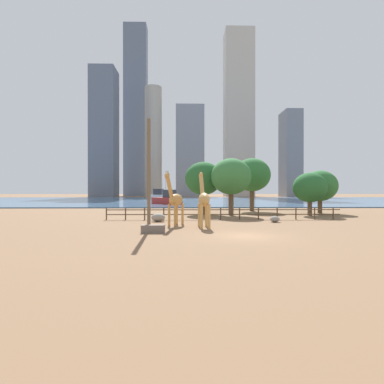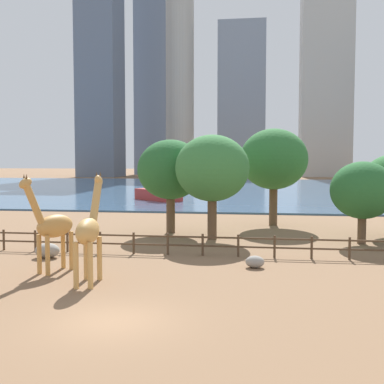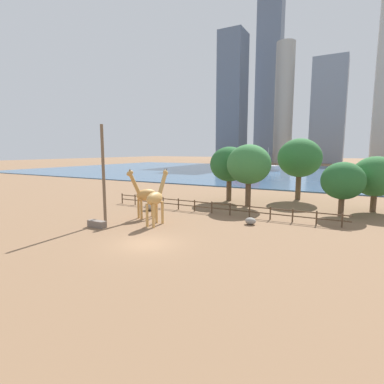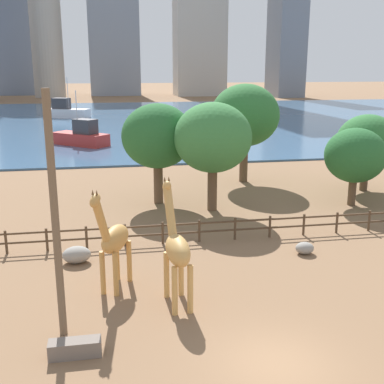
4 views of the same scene
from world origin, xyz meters
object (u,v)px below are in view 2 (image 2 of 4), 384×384
at_px(boulder_near_fence, 255,262).
at_px(tree_left_small, 171,170).
at_px(giraffe_tall, 52,226).
at_px(tree_right_small, 363,190).
at_px(boulder_by_pole, 47,250).
at_px(boat_sailboat, 159,192).
at_px(giraffe_companion, 89,230).
at_px(tree_right_tall, 274,160).
at_px(tree_center_broad, 212,169).
at_px(boat_ferry, 172,180).

relative_size(boulder_near_fence, tree_left_small, 0.14).
distance_m(giraffe_tall, tree_right_small, 20.35).
distance_m(boulder_by_pole, boat_sailboat, 37.52).
distance_m(giraffe_companion, tree_right_small, 19.30).
distance_m(giraffe_tall, giraffe_companion, 3.09).
distance_m(tree_right_tall, boat_sailboat, 26.50).
bearing_deg(boulder_by_pole, tree_center_broad, 41.88).
bearing_deg(tree_right_tall, boulder_by_pole, -130.08).
bearing_deg(giraffe_tall, tree_center_broad, 173.53).
bearing_deg(boat_sailboat, boat_ferry, -41.14).
xyz_separation_m(giraffe_tall, tree_left_small, (3.47, 13.83, 2.55)).
distance_m(boulder_by_pole, tree_left_small, 12.54).
bearing_deg(boulder_by_pole, boulder_near_fence, -4.30).
distance_m(tree_right_small, boat_sailboat, 36.42).
bearing_deg(boat_ferry, boulder_near_fence, -53.11).
relative_size(giraffe_tall, tree_center_broad, 0.67).
relative_size(giraffe_companion, tree_right_tall, 0.61).
height_order(giraffe_tall, tree_center_broad, tree_center_broad).
bearing_deg(tree_right_tall, boat_ferry, 108.93).
height_order(giraffe_tall, tree_right_tall, tree_right_tall).
bearing_deg(tree_right_tall, boat_sailboat, 124.24).
xyz_separation_m(boulder_by_pole, tree_right_tall, (13.37, 15.88, 5.28)).
height_order(giraffe_companion, boat_sailboat, boat_sailboat).
xyz_separation_m(giraffe_companion, tree_right_tall, (8.92, 21.01, 3.26)).
relative_size(boulder_by_pole, tree_right_tall, 0.17).
distance_m(tree_right_tall, tree_right_small, 10.42).
bearing_deg(giraffe_companion, giraffe_tall, 51.50).
relative_size(giraffe_tall, boulder_by_pole, 3.50).
xyz_separation_m(tree_left_small, boat_ferry, (-11.10, 61.19, -3.44)).
bearing_deg(tree_center_broad, tree_left_small, 144.33).
distance_m(giraffe_tall, tree_center_broad, 13.56).
bearing_deg(boat_sailboat, boulder_by_pole, 133.53).
distance_m(boulder_near_fence, tree_center_broad, 10.50).
bearing_deg(tree_right_tall, giraffe_tall, -120.78).
xyz_separation_m(boulder_near_fence, boulder_by_pole, (-11.99, 0.90, 0.11)).
bearing_deg(tree_right_tall, giraffe_companion, -113.02).
bearing_deg(giraffe_companion, tree_center_broad, -23.20).
bearing_deg(tree_center_broad, boat_sailboat, 108.99).
relative_size(tree_center_broad, tree_left_small, 1.03).
relative_size(giraffe_companion, boulder_near_fence, 5.15).
height_order(boulder_by_pole, boat_ferry, boat_ferry).
height_order(giraffe_tall, boat_sailboat, boat_sailboat).
height_order(giraffe_tall, boulder_by_pole, giraffe_tall).
xyz_separation_m(tree_center_broad, tree_left_small, (-3.49, 2.50, -0.16)).
relative_size(giraffe_tall, tree_left_small, 0.69).
xyz_separation_m(giraffe_companion, boat_ferry, (-10.19, 76.74, -0.98)).
distance_m(tree_center_broad, tree_right_small, 10.35).
height_order(giraffe_companion, tree_right_small, tree_right_small).
xyz_separation_m(giraffe_tall, tree_right_tall, (11.49, 19.29, 3.35)).
bearing_deg(giraffe_tall, tree_right_small, 147.26).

